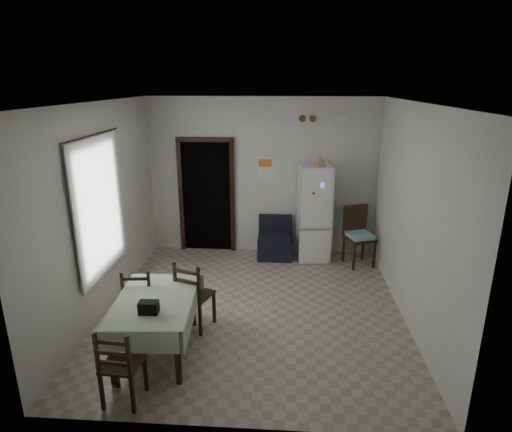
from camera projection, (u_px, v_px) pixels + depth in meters
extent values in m
plane|color=#A39885|center=(254.00, 308.00, 6.21)|extent=(4.50, 4.50, 0.00)
cube|color=black|center=(209.00, 194.00, 8.30)|extent=(0.90, 0.45, 2.10)
cube|color=black|center=(181.00, 197.00, 8.10)|extent=(0.08, 0.10, 2.18)
cube|color=black|center=(233.00, 198.00, 8.04)|extent=(0.08, 0.10, 2.18)
cube|color=black|center=(205.00, 139.00, 7.74)|extent=(1.06, 0.10, 0.08)
cube|color=silver|center=(92.00, 207.00, 5.69)|extent=(0.10, 1.20, 1.60)
cube|color=white|center=(100.00, 207.00, 5.68)|extent=(0.02, 1.45, 1.85)
cylinder|color=black|center=(92.00, 135.00, 5.40)|extent=(0.02, 1.60, 0.02)
cube|color=white|center=(265.00, 168.00, 7.85)|extent=(0.28, 0.02, 0.40)
cube|color=orange|center=(265.00, 163.00, 7.81)|extent=(0.24, 0.01, 0.14)
cube|color=beige|center=(270.00, 196.00, 8.00)|extent=(0.08, 0.02, 0.12)
cylinder|color=brown|center=(302.00, 119.00, 7.53)|extent=(0.12, 0.03, 0.12)
cylinder|color=brown|center=(313.00, 119.00, 7.52)|extent=(0.12, 0.03, 0.12)
cube|color=white|center=(340.00, 117.00, 7.45)|extent=(0.25, 0.07, 0.09)
cone|color=tan|center=(320.00, 161.00, 7.33)|extent=(0.27, 0.27, 0.20)
cube|color=black|center=(149.00, 307.00, 4.70)|extent=(0.22, 0.13, 0.14)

